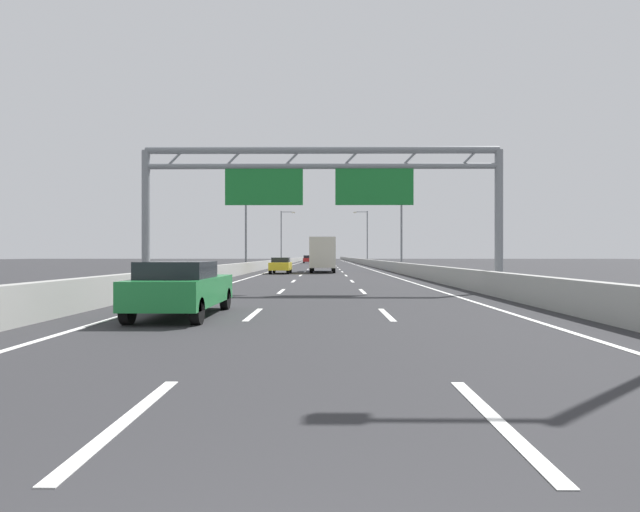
% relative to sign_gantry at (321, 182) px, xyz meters
% --- Properties ---
extents(ground_plane, '(260.00, 260.00, 0.00)m').
position_rel_sign_gantry_xyz_m(ground_plane, '(0.03, 78.82, -4.80)').
color(ground_plane, '#2D2D30').
extents(lane_dash_left_0, '(0.16, 3.00, 0.01)m').
position_rel_sign_gantry_xyz_m(lane_dash_left_0, '(-1.77, -17.68, -4.79)').
color(lane_dash_left_0, white).
rests_on(lane_dash_left_0, ground_plane).
extents(lane_dash_left_1, '(0.16, 3.00, 0.01)m').
position_rel_sign_gantry_xyz_m(lane_dash_left_1, '(-1.77, -8.68, -4.79)').
color(lane_dash_left_1, white).
rests_on(lane_dash_left_1, ground_plane).
extents(lane_dash_left_2, '(0.16, 3.00, 0.01)m').
position_rel_sign_gantry_xyz_m(lane_dash_left_2, '(-1.77, 0.32, -4.79)').
color(lane_dash_left_2, white).
rests_on(lane_dash_left_2, ground_plane).
extents(lane_dash_left_3, '(0.16, 3.00, 0.01)m').
position_rel_sign_gantry_xyz_m(lane_dash_left_3, '(-1.77, 9.32, -4.79)').
color(lane_dash_left_3, white).
rests_on(lane_dash_left_3, ground_plane).
extents(lane_dash_left_4, '(0.16, 3.00, 0.01)m').
position_rel_sign_gantry_xyz_m(lane_dash_left_4, '(-1.77, 18.32, -4.79)').
color(lane_dash_left_4, white).
rests_on(lane_dash_left_4, ground_plane).
extents(lane_dash_left_5, '(0.16, 3.00, 0.01)m').
position_rel_sign_gantry_xyz_m(lane_dash_left_5, '(-1.77, 27.32, -4.79)').
color(lane_dash_left_5, white).
rests_on(lane_dash_left_5, ground_plane).
extents(lane_dash_left_6, '(0.16, 3.00, 0.01)m').
position_rel_sign_gantry_xyz_m(lane_dash_left_6, '(-1.77, 36.32, -4.79)').
color(lane_dash_left_6, white).
rests_on(lane_dash_left_6, ground_plane).
extents(lane_dash_left_7, '(0.16, 3.00, 0.01)m').
position_rel_sign_gantry_xyz_m(lane_dash_left_7, '(-1.77, 45.32, -4.79)').
color(lane_dash_left_7, white).
rests_on(lane_dash_left_7, ground_plane).
extents(lane_dash_left_8, '(0.16, 3.00, 0.01)m').
position_rel_sign_gantry_xyz_m(lane_dash_left_8, '(-1.77, 54.32, -4.79)').
color(lane_dash_left_8, white).
rests_on(lane_dash_left_8, ground_plane).
extents(lane_dash_left_9, '(0.16, 3.00, 0.01)m').
position_rel_sign_gantry_xyz_m(lane_dash_left_9, '(-1.77, 63.32, -4.79)').
color(lane_dash_left_9, white).
rests_on(lane_dash_left_9, ground_plane).
extents(lane_dash_left_10, '(0.16, 3.00, 0.01)m').
position_rel_sign_gantry_xyz_m(lane_dash_left_10, '(-1.77, 72.32, -4.79)').
color(lane_dash_left_10, white).
rests_on(lane_dash_left_10, ground_plane).
extents(lane_dash_left_11, '(0.16, 3.00, 0.01)m').
position_rel_sign_gantry_xyz_m(lane_dash_left_11, '(-1.77, 81.32, -4.79)').
color(lane_dash_left_11, white).
rests_on(lane_dash_left_11, ground_plane).
extents(lane_dash_left_12, '(0.16, 3.00, 0.01)m').
position_rel_sign_gantry_xyz_m(lane_dash_left_12, '(-1.77, 90.32, -4.79)').
color(lane_dash_left_12, white).
rests_on(lane_dash_left_12, ground_plane).
extents(lane_dash_left_13, '(0.16, 3.00, 0.01)m').
position_rel_sign_gantry_xyz_m(lane_dash_left_13, '(-1.77, 99.32, -4.79)').
color(lane_dash_left_13, white).
rests_on(lane_dash_left_13, ground_plane).
extents(lane_dash_left_14, '(0.16, 3.00, 0.01)m').
position_rel_sign_gantry_xyz_m(lane_dash_left_14, '(-1.77, 108.32, -4.79)').
color(lane_dash_left_14, white).
rests_on(lane_dash_left_14, ground_plane).
extents(lane_dash_left_15, '(0.16, 3.00, 0.01)m').
position_rel_sign_gantry_xyz_m(lane_dash_left_15, '(-1.77, 117.32, -4.79)').
color(lane_dash_left_15, white).
rests_on(lane_dash_left_15, ground_plane).
extents(lane_dash_left_16, '(0.16, 3.00, 0.01)m').
position_rel_sign_gantry_xyz_m(lane_dash_left_16, '(-1.77, 126.32, -4.79)').
color(lane_dash_left_16, white).
rests_on(lane_dash_left_16, ground_plane).
extents(lane_dash_left_17, '(0.16, 3.00, 0.01)m').
position_rel_sign_gantry_xyz_m(lane_dash_left_17, '(-1.77, 135.32, -4.79)').
color(lane_dash_left_17, white).
rests_on(lane_dash_left_17, ground_plane).
extents(lane_dash_right_0, '(0.16, 3.00, 0.01)m').
position_rel_sign_gantry_xyz_m(lane_dash_right_0, '(1.83, -17.68, -4.79)').
color(lane_dash_right_0, white).
rests_on(lane_dash_right_0, ground_plane).
extents(lane_dash_right_1, '(0.16, 3.00, 0.01)m').
position_rel_sign_gantry_xyz_m(lane_dash_right_1, '(1.83, -8.68, -4.79)').
color(lane_dash_right_1, white).
rests_on(lane_dash_right_1, ground_plane).
extents(lane_dash_right_2, '(0.16, 3.00, 0.01)m').
position_rel_sign_gantry_xyz_m(lane_dash_right_2, '(1.83, 0.32, -4.79)').
color(lane_dash_right_2, white).
rests_on(lane_dash_right_2, ground_plane).
extents(lane_dash_right_3, '(0.16, 3.00, 0.01)m').
position_rel_sign_gantry_xyz_m(lane_dash_right_3, '(1.83, 9.32, -4.79)').
color(lane_dash_right_3, white).
rests_on(lane_dash_right_3, ground_plane).
extents(lane_dash_right_4, '(0.16, 3.00, 0.01)m').
position_rel_sign_gantry_xyz_m(lane_dash_right_4, '(1.83, 18.32, -4.79)').
color(lane_dash_right_4, white).
rests_on(lane_dash_right_4, ground_plane).
extents(lane_dash_right_5, '(0.16, 3.00, 0.01)m').
position_rel_sign_gantry_xyz_m(lane_dash_right_5, '(1.83, 27.32, -4.79)').
color(lane_dash_right_5, white).
rests_on(lane_dash_right_5, ground_plane).
extents(lane_dash_right_6, '(0.16, 3.00, 0.01)m').
position_rel_sign_gantry_xyz_m(lane_dash_right_6, '(1.83, 36.32, -4.79)').
color(lane_dash_right_6, white).
rests_on(lane_dash_right_6, ground_plane).
extents(lane_dash_right_7, '(0.16, 3.00, 0.01)m').
position_rel_sign_gantry_xyz_m(lane_dash_right_7, '(1.83, 45.32, -4.79)').
color(lane_dash_right_7, white).
rests_on(lane_dash_right_7, ground_plane).
extents(lane_dash_right_8, '(0.16, 3.00, 0.01)m').
position_rel_sign_gantry_xyz_m(lane_dash_right_8, '(1.83, 54.32, -4.79)').
color(lane_dash_right_8, white).
rests_on(lane_dash_right_8, ground_plane).
extents(lane_dash_right_9, '(0.16, 3.00, 0.01)m').
position_rel_sign_gantry_xyz_m(lane_dash_right_9, '(1.83, 63.32, -4.79)').
color(lane_dash_right_9, white).
rests_on(lane_dash_right_9, ground_plane).
extents(lane_dash_right_10, '(0.16, 3.00, 0.01)m').
position_rel_sign_gantry_xyz_m(lane_dash_right_10, '(1.83, 72.32, -4.79)').
color(lane_dash_right_10, white).
rests_on(lane_dash_right_10, ground_plane).
extents(lane_dash_right_11, '(0.16, 3.00, 0.01)m').
position_rel_sign_gantry_xyz_m(lane_dash_right_11, '(1.83, 81.32, -4.79)').
color(lane_dash_right_11, white).
rests_on(lane_dash_right_11, ground_plane).
extents(lane_dash_right_12, '(0.16, 3.00, 0.01)m').
position_rel_sign_gantry_xyz_m(lane_dash_right_12, '(1.83, 90.32, -4.79)').
color(lane_dash_right_12, white).
rests_on(lane_dash_right_12, ground_plane).
extents(lane_dash_right_13, '(0.16, 3.00, 0.01)m').
position_rel_sign_gantry_xyz_m(lane_dash_right_13, '(1.83, 99.32, -4.79)').
color(lane_dash_right_13, white).
rests_on(lane_dash_right_13, ground_plane).
extents(lane_dash_right_14, '(0.16, 3.00, 0.01)m').
position_rel_sign_gantry_xyz_m(lane_dash_right_14, '(1.83, 108.32, -4.79)').
color(lane_dash_right_14, white).
rests_on(lane_dash_right_14, ground_plane).
extents(lane_dash_right_15, '(0.16, 3.00, 0.01)m').
position_rel_sign_gantry_xyz_m(lane_dash_right_15, '(1.83, 117.32, -4.79)').
color(lane_dash_right_15, white).
rests_on(lane_dash_right_15, ground_plane).
extents(lane_dash_right_16, '(0.16, 3.00, 0.01)m').
position_rel_sign_gantry_xyz_m(lane_dash_right_16, '(1.83, 126.32, -4.79)').
color(lane_dash_right_16, white).
rests_on(lane_dash_right_16, ground_plane).
extents(lane_dash_right_17, '(0.16, 3.00, 0.01)m').
position_rel_sign_gantry_xyz_m(lane_dash_right_17, '(1.83, 135.32, -4.79)').
color(lane_dash_right_17, white).
rests_on(lane_dash_right_17, ground_plane).
extents(edge_line_left, '(0.16, 176.00, 0.01)m').
position_rel_sign_gantry_xyz_m(edge_line_left, '(-5.22, 66.82, -4.79)').
color(edge_line_left, white).
rests_on(edge_line_left, ground_plane).
extents(edge_line_right, '(0.16, 176.00, 0.01)m').
position_rel_sign_gantry_xyz_m(edge_line_right, '(5.28, 66.82, -4.79)').
color(edge_line_right, white).
rests_on(edge_line_right, ground_plane).
extents(barrier_left, '(0.45, 220.00, 0.95)m').
position_rel_sign_gantry_xyz_m(barrier_left, '(-6.87, 88.82, -4.32)').
color(barrier_left, '#9E9E99').
rests_on(barrier_left, ground_plane).
extents(barrier_right, '(0.45, 220.00, 0.95)m').
position_rel_sign_gantry_xyz_m(barrier_right, '(6.93, 88.82, -4.32)').
color(barrier_right, '#9E9E99').
rests_on(barrier_right, ground_plane).
extents(sign_gantry, '(15.79, 0.36, 6.36)m').
position_rel_sign_gantry_xyz_m(sign_gantry, '(0.00, 0.00, 0.00)').
color(sign_gantry, gray).
rests_on(sign_gantry, ground_plane).
extents(streetlamp_left_mid, '(2.58, 0.28, 9.50)m').
position_rel_sign_gantry_xyz_m(streetlamp_left_mid, '(-7.44, 28.78, 0.60)').
color(streetlamp_left_mid, slate).
rests_on(streetlamp_left_mid, ground_plane).
extents(streetlamp_right_mid, '(2.58, 0.28, 9.50)m').
position_rel_sign_gantry_xyz_m(streetlamp_right_mid, '(7.49, 28.78, 0.60)').
color(streetlamp_right_mid, slate).
rests_on(streetlamp_right_mid, ground_plane).
extents(streetlamp_left_far, '(2.58, 0.28, 9.50)m').
position_rel_sign_gantry_xyz_m(streetlamp_left_far, '(-7.44, 70.36, 0.60)').
color(streetlamp_left_far, slate).
rests_on(streetlamp_left_far, ground_plane).
extents(streetlamp_right_far, '(2.58, 0.28, 9.50)m').
position_rel_sign_gantry_xyz_m(streetlamp_right_far, '(7.49, 70.36, 0.60)').
color(streetlamp_right_far, slate).
rests_on(streetlamp_right_far, ground_plane).
extents(red_car, '(1.72, 4.17, 1.56)m').
position_rel_sign_gantry_xyz_m(red_car, '(-3.33, 82.03, -4.00)').
color(red_car, red).
rests_on(red_car, ground_plane).
extents(green_car, '(1.84, 4.50, 1.45)m').
position_rel_sign_gantry_xyz_m(green_car, '(-3.60, -9.11, -4.04)').
color(green_car, '#1E7A38').
rests_on(green_car, ground_plane).
extents(blue_car, '(1.87, 4.69, 1.51)m').
position_rel_sign_gantry_xyz_m(blue_car, '(-3.41, 104.37, -4.01)').
color(blue_car, '#2347AD').
rests_on(blue_car, ground_plane).
extents(yellow_car, '(1.71, 4.48, 1.40)m').
position_rel_sign_gantry_xyz_m(yellow_car, '(-3.72, 22.87, -4.06)').
color(yellow_car, yellow).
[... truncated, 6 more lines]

